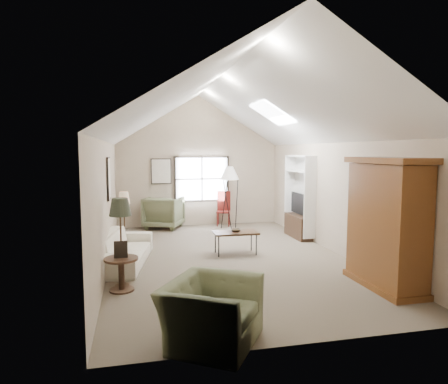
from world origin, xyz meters
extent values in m
cube|color=brown|center=(0.00, 0.00, 0.00)|extent=(5.00, 8.00, 0.01)
cube|color=tan|center=(0.00, 4.00, 1.25)|extent=(5.00, 0.01, 2.50)
cube|color=tan|center=(0.00, -4.00, 1.25)|extent=(5.00, 0.01, 2.50)
cube|color=tan|center=(-2.50, 0.00, 1.25)|extent=(0.01, 8.00, 2.50)
cube|color=tan|center=(2.50, 0.00, 1.25)|extent=(0.01, 8.00, 2.50)
cube|color=black|center=(0.10, 3.96, 1.45)|extent=(1.72, 0.08, 1.42)
cube|color=black|center=(-2.47, 0.30, 1.75)|extent=(0.68, 0.04, 0.88)
cube|color=black|center=(-1.15, 3.97, 1.70)|extent=(0.62, 0.04, 0.78)
cube|color=brown|center=(2.18, -2.40, 1.10)|extent=(0.60, 1.50, 2.20)
cube|color=white|center=(2.34, 1.60, 1.15)|extent=(0.32, 1.30, 2.10)
cube|color=#382316|center=(2.32, 1.60, 0.30)|extent=(0.34, 1.18, 0.60)
cube|color=black|center=(2.32, 1.60, 0.92)|extent=(0.05, 0.90, 0.55)
imported|color=beige|center=(-2.20, -0.01, 0.33)|extent=(1.26, 2.36, 0.65)
imported|color=#66714F|center=(-1.09, -3.70, 0.38)|extent=(1.48, 1.52, 0.75)
imported|color=#666D4C|center=(-1.11, 3.70, 0.48)|extent=(1.37, 1.38, 0.96)
cube|color=#3B2718|center=(0.24, 0.29, 0.25)|extent=(1.00, 0.57, 0.51)
imported|color=#3D2C18|center=(0.24, 0.29, 0.54)|extent=(0.24, 0.24, 0.06)
cylinder|color=#3C2818|center=(-2.20, -1.61, 0.28)|extent=(0.65, 0.65, 0.56)
cube|color=maroon|center=(0.73, 3.70, 0.53)|extent=(0.52, 0.52, 1.06)
camera|label=1|loc=(-1.96, -8.26, 2.32)|focal=32.00mm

